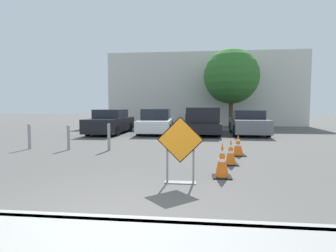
{
  "coord_description": "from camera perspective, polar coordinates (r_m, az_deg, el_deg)",
  "views": [
    {
      "loc": [
        1.22,
        -3.33,
        1.63
      ],
      "look_at": [
        -0.15,
        9.6,
        0.68
      ],
      "focal_mm": 28.0,
      "sensor_mm": 36.0,
      "label": 1
    }
  ],
  "objects": [
    {
      "name": "ground_plane",
      "position": [
        13.48,
        0.83,
        -2.78
      ],
      "size": [
        96.0,
        96.0,
        0.0
      ],
      "primitive_type": "plane",
      "color": "#565451"
    },
    {
      "name": "curb_lip",
      "position": [
        3.87,
        -13.66,
        -19.71
      ],
      "size": [
        27.47,
        0.2,
        0.14
      ],
      "color": "#999993",
      "rests_on": "ground_plane"
    },
    {
      "name": "road_closed_sign",
      "position": [
        5.54,
        2.69,
        -4.48
      ],
      "size": [
        0.98,
        0.2,
        1.44
      ],
      "color": "black",
      "rests_on": "ground_plane"
    },
    {
      "name": "traffic_cone_nearest",
      "position": [
        6.22,
        11.7,
        -7.33
      ],
      "size": [
        0.43,
        0.43,
        0.82
      ],
      "color": "black",
      "rests_on": "ground_plane"
    },
    {
      "name": "traffic_cone_second",
      "position": [
        7.62,
        13.5,
        -5.57
      ],
      "size": [
        0.42,
        0.42,
        0.73
      ],
      "color": "black",
      "rests_on": "ground_plane"
    },
    {
      "name": "traffic_cone_third",
      "position": [
        9.13,
        14.99,
        -4.09
      ],
      "size": [
        0.5,
        0.5,
        0.7
      ],
      "color": "black",
      "rests_on": "ground_plane"
    },
    {
      "name": "parked_car_nearest",
      "position": [
        16.45,
        -12.41,
        0.77
      ],
      "size": [
        1.93,
        4.58,
        1.48
      ],
      "rotation": [
        0.0,
        0.0,
        3.13
      ],
      "color": "black",
      "rests_on": "ground_plane"
    },
    {
      "name": "parked_car_second",
      "position": [
        16.23,
        -2.59,
        0.85
      ],
      "size": [
        2.07,
        4.64,
        1.51
      ],
      "rotation": [
        0.0,
        0.0,
        3.18
      ],
      "color": "white",
      "rests_on": "ground_plane"
    },
    {
      "name": "pickup_truck",
      "position": [
        15.8,
        7.29,
        0.82
      ],
      "size": [
        2.09,
        5.26,
        1.6
      ],
      "rotation": [
        0.0,
        0.0,
        3.16
      ],
      "color": "black",
      "rests_on": "ground_plane"
    },
    {
      "name": "parked_car_third",
      "position": [
        16.31,
        17.04,
        0.62
      ],
      "size": [
        2.11,
        4.52,
        1.43
      ],
      "rotation": [
        0.0,
        0.0,
        3.09
      ],
      "color": "slate",
      "rests_on": "ground_plane"
    },
    {
      "name": "bollard_nearest",
      "position": [
        10.04,
        -12.74,
        -2.18
      ],
      "size": [
        0.12,
        0.12,
        1.02
      ],
      "color": "gray",
      "rests_on": "ground_plane"
    },
    {
      "name": "bollard_second",
      "position": [
        10.66,
        -20.85,
        -2.17
      ],
      "size": [
        0.12,
        0.12,
        0.96
      ],
      "color": "gray",
      "rests_on": "ground_plane"
    },
    {
      "name": "bollard_third",
      "position": [
        11.47,
        -27.96,
        -1.87
      ],
      "size": [
        0.12,
        0.12,
        0.99
      ],
      "color": "gray",
      "rests_on": "ground_plane"
    },
    {
      "name": "building_facade_backdrop",
      "position": [
        25.28,
        7.93,
        7.63
      ],
      "size": [
        17.12,
        5.0,
        6.35
      ],
      "color": "beige",
      "rests_on": "ground_plane"
    },
    {
      "name": "street_tree_behind_lot",
      "position": [
        21.13,
        13.61,
        10.48
      ],
      "size": [
        4.25,
        4.25,
        6.13
      ],
      "color": "#513823",
      "rests_on": "ground_plane"
    }
  ]
}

